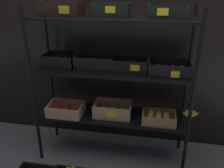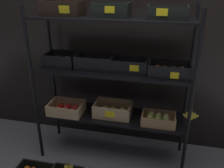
# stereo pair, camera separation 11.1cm
# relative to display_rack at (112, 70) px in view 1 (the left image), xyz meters

# --- Properties ---
(ground_plane) EXTENTS (10.00, 10.00, 0.00)m
(ground_plane) POSITION_rel_display_rack_xyz_m (0.00, 0.00, -0.99)
(ground_plane) COLOR gray
(storefront_wall) EXTENTS (3.88, 0.12, 2.84)m
(storefront_wall) POSITION_rel_display_rack_xyz_m (0.00, 0.42, 0.43)
(storefront_wall) COLOR black
(storefront_wall) RESTS_ON ground_plane
(display_rack) EXTENTS (1.62, 0.47, 1.62)m
(display_rack) POSITION_rel_display_rack_xyz_m (0.00, 0.00, 0.00)
(display_rack) COLOR black
(display_rack) RESTS_ON ground_plane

